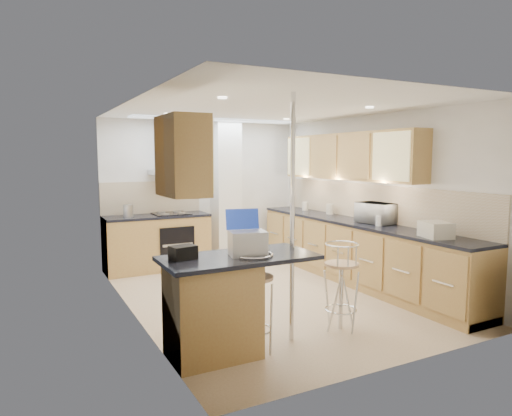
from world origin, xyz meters
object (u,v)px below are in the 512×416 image
bread_bin (436,230)px  bar_stool_end (341,286)px  microwave (377,213)px  bar_stool_near (254,302)px  laptop (248,243)px

bread_bin → bar_stool_end: bearing=-168.1°
microwave → bar_stool_near: (-2.61, -1.20, -0.58)m
bar_stool_end → bread_bin: bread_bin is taller
laptop → bar_stool_near: laptop is taller
bar_stool_near → bar_stool_end: bar_stool_near is taller
laptop → bread_bin: laptop is taller
microwave → laptop: microwave is taller
bar_stool_end → bread_bin: bearing=-78.0°
bread_bin → laptop: bearing=-165.2°
bar_stool_end → bar_stool_near: bearing=110.7°
microwave → bar_stool_near: bearing=106.1°
bar_stool_near → bread_bin: bread_bin is taller
laptop → microwave: bearing=36.3°
laptop → bar_stool_end: (1.15, 0.03, -0.58)m
laptop → bread_bin: (2.46, -0.07, -0.04)m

